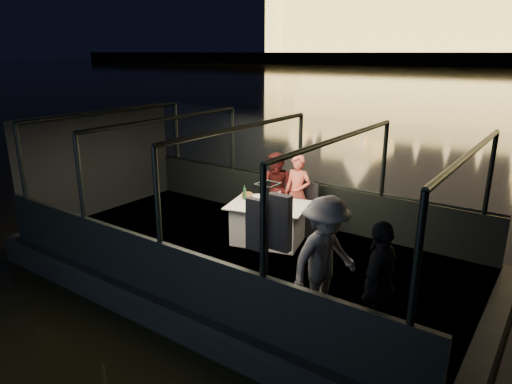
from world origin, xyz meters
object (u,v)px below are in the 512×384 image
Objects in this scene: chair_port_left at (271,205)px; passenger_dark at (379,281)px; person_woman_coral at (297,194)px; wine_bottle at (244,192)px; dining_table_central at (268,223)px; person_man_maroon at (277,191)px; chair_port_right at (304,211)px; passenger_stripe at (325,263)px; coat_stand at (267,249)px.

passenger_dark reaches higher than chair_port_left.
person_woman_coral is 1.14m from wine_bottle.
passenger_dark reaches higher than person_woman_coral.
dining_table_central is 1.03m from person_man_maroon.
chair_port_right is 0.37m from person_woman_coral.
chair_port_left is at bearing -164.28° from chair_port_right.
passenger_stripe is at bearing -45.98° from person_man_maroon.
chair_port_right is 0.74m from person_man_maroon.
wine_bottle is (-0.55, -0.00, 0.53)m from dining_table_central.
coat_stand is at bearing -58.39° from person_man_maroon.
passenger_stripe is 3.19m from wine_bottle.
person_man_maroon is 4.25m from passenger_dark.
chair_port_left is at bearing -128.88° from person_man_maroon.
chair_port_left is 3.29m from coat_stand.
passenger_stripe reaches higher than passenger_dark.
chair_port_left is at bearing -129.29° from passenger_dark.
passenger_stripe is 1.08× the size of passenger_dark.
chair_port_right is (0.76, 0.06, 0.00)m from chair_port_left.
passenger_stripe is at bearing -66.37° from chair_port_left.
dining_table_central is at bearing -81.55° from chair_port_left.
person_woman_coral is (0.11, 0.91, 0.36)m from dining_table_central.
dining_table_central is 1.44× the size of chair_port_right.
coat_stand is 1.07× the size of passenger_stripe.
chair_port_left is 0.65m from person_woman_coral.
passenger_dark is (2.77, -2.77, 0.10)m from person_woman_coral.
person_woman_coral is 3.91m from passenger_dark.
passenger_stripe reaches higher than dining_table_central.
person_man_maroon reaches higher than wine_bottle.
person_woman_coral is 0.88× the size of passenger_stripe.
chair_port_right is 0.65× the size of person_man_maroon.
person_man_maroon is 0.93m from wine_bottle.
coat_stand is 3.30m from person_man_maroon.
dining_table_central is 0.91m from chair_port_right.
passenger_dark is (3.32, -2.65, 0.40)m from chair_port_left.
chair_port_right is 0.53× the size of coat_stand.
passenger_stripe is 6.22× the size of wine_bottle.
dining_table_central is 0.93× the size of person_woman_coral.
wine_bottle is (-2.65, 1.78, 0.06)m from passenger_stripe.
dining_table_central is at bearing 64.92° from passenger_stripe.
coat_stand is at bearing -46.58° from wine_bottle.
dining_table_central is 0.91m from chair_port_left.
passenger_dark is at bearing 3.68° from coat_stand.
passenger_dark is 3.89m from wine_bottle.
chair_port_right is at bearing 109.40° from coat_stand.
passenger_stripe is at bearing 12.34° from coat_stand.
coat_stand reaches higher than dining_table_central.
person_woman_coral is at bearing -135.76° from passenger_dark.
person_woman_coral is at bearing 174.58° from chair_port_right.
person_woman_coral is at bearing 3.88° from person_man_maroon.
passenger_stripe reaches higher than person_man_maroon.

